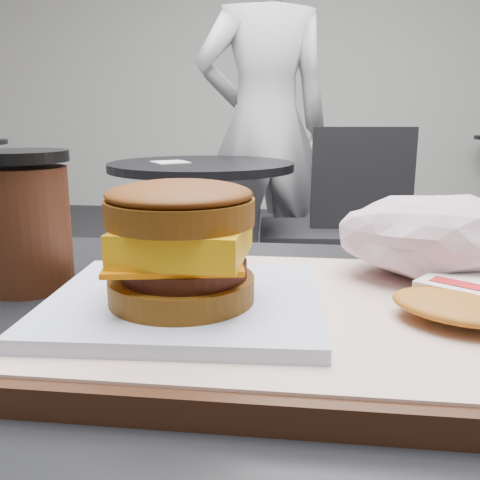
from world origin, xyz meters
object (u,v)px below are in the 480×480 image
(breakfast_sandwich, at_px, (183,258))
(crumpled_wrapper, at_px, (434,236))
(patron, at_px, (265,127))
(hash_brown, at_px, (475,301))
(coffee_cup, at_px, (26,222))
(neighbor_chair, at_px, (329,220))
(neighbor_table, at_px, (202,214))
(serving_tray, at_px, (301,317))

(breakfast_sandwich, bearing_deg, crumpled_wrapper, 30.18)
(crumpled_wrapper, height_order, patron, patron)
(hash_brown, relative_size, coffee_cup, 1.09)
(breakfast_sandwich, xyz_separation_m, coffee_cup, (-0.16, 0.10, 0.00))
(breakfast_sandwich, xyz_separation_m, neighbor_chair, (0.18, 1.80, -0.32))
(neighbor_table, relative_size, patron, 0.43)
(serving_tray, relative_size, crumpled_wrapper, 2.42)
(neighbor_chair, bearing_deg, neighbor_table, -163.12)
(hash_brown, distance_m, neighbor_chair, 1.80)
(coffee_cup, xyz_separation_m, patron, (0.05, 2.06, 0.04))
(serving_tray, xyz_separation_m, crumpled_wrapper, (0.11, 0.08, 0.04))
(breakfast_sandwich, relative_size, patron, 0.11)
(coffee_cup, bearing_deg, serving_tray, -15.50)
(serving_tray, distance_m, breakfast_sandwich, 0.10)
(hash_brown, relative_size, crumpled_wrapper, 0.86)
(breakfast_sandwich, height_order, hash_brown, breakfast_sandwich)
(serving_tray, height_order, hash_brown, hash_brown)
(breakfast_sandwich, relative_size, coffee_cup, 1.59)
(serving_tray, height_order, coffee_cup, coffee_cup)
(serving_tray, relative_size, coffee_cup, 3.05)
(crumpled_wrapper, relative_size, neighbor_table, 0.21)
(neighbor_chair, bearing_deg, hash_brown, -89.44)
(breakfast_sandwich, relative_size, neighbor_table, 0.26)
(breakfast_sandwich, bearing_deg, patron, 92.94)
(neighbor_table, relative_size, neighbor_chair, 0.85)
(coffee_cup, distance_m, neighbor_chair, 1.77)
(crumpled_wrapper, bearing_deg, serving_tray, -142.56)
(hash_brown, height_order, neighbor_table, hash_brown)
(serving_tray, bearing_deg, coffee_cup, 164.50)
(coffee_cup, bearing_deg, patron, 88.49)
(serving_tray, height_order, breakfast_sandwich, breakfast_sandwich)
(hash_brown, height_order, patron, patron)
(serving_tray, height_order, patron, patron)
(breakfast_sandwich, bearing_deg, coffee_cup, 149.94)
(crumpled_wrapper, bearing_deg, neighbor_chair, 90.30)
(hash_brown, xyz_separation_m, crumpled_wrapper, (-0.01, 0.09, 0.02))
(serving_tray, xyz_separation_m, hash_brown, (0.12, -0.01, 0.02))
(coffee_cup, bearing_deg, hash_brown, -12.08)
(hash_brown, distance_m, patron, 2.16)
(neighbor_table, bearing_deg, hash_brown, -72.60)
(coffee_cup, relative_size, neighbor_table, 0.17)
(serving_tray, bearing_deg, breakfast_sandwich, -161.57)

